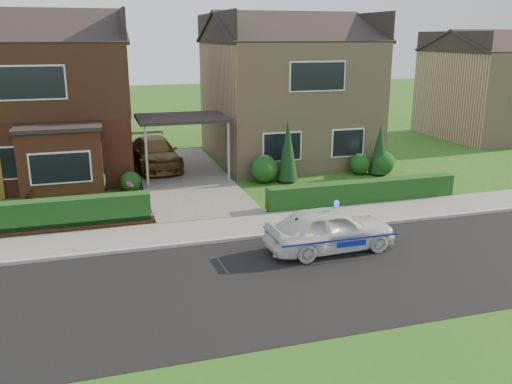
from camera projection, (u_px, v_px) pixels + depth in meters
name	position (u px, v px, depth m)	size (l,w,h in m)	color
ground	(255.00, 283.00, 13.81)	(120.00, 120.00, 0.00)	#264D14
road	(255.00, 283.00, 13.81)	(60.00, 6.00, 0.02)	black
kerb	(227.00, 240.00, 16.60)	(60.00, 0.16, 0.12)	#9E9993
sidewalk	(219.00, 229.00, 17.57)	(60.00, 2.00, 0.10)	slate
driveway	(184.00, 178.00, 23.92)	(3.80, 12.00, 0.12)	#666059
house_left	(40.00, 89.00, 23.95)	(7.50, 9.53, 7.25)	brown
house_right	(286.00, 86.00, 27.28)	(7.50, 8.06, 7.25)	tan
carport_link	(182.00, 119.00, 23.15)	(3.80, 3.00, 2.77)	black
dwarf_wall	(31.00, 231.00, 17.03)	(7.70, 0.25, 0.36)	brown
hedge_left	(32.00, 234.00, 17.22)	(7.50, 0.55, 0.90)	#113715
hedge_right	(362.00, 204.00, 20.34)	(7.50, 0.55, 0.80)	#113715
shrub_left_mid	(89.00, 181.00, 21.08)	(1.32, 1.32, 1.32)	#113715
shrub_left_near	(130.00, 182.00, 21.86)	(0.84, 0.84, 0.84)	#113715
shrub_right_near	(264.00, 169.00, 23.18)	(1.20, 1.20, 1.20)	#113715
shrub_right_mid	(360.00, 164.00, 24.58)	(0.96, 0.96, 0.96)	#113715
shrub_right_far	(383.00, 163.00, 24.56)	(1.08, 1.08, 1.08)	#113715
conifer_a	(288.00, 152.00, 23.08)	(0.90, 0.90, 2.60)	black
conifer_b	(380.00, 151.00, 24.35)	(0.90, 0.90, 2.20)	black
neighbour_right	(491.00, 95.00, 33.35)	(6.50, 7.00, 5.20)	tan
police_car	(330.00, 229.00, 15.77)	(3.52, 3.90, 1.47)	silver
driveway_car	(155.00, 153.00, 25.35)	(1.93, 4.74, 1.38)	brown
potted_plant_a	(52.00, 214.00, 18.12)	(0.35, 0.24, 0.67)	gray
potted_plant_b	(29.00, 198.00, 19.93)	(0.30, 0.37, 0.68)	gray
potted_plant_c	(130.00, 191.00, 20.85)	(0.38, 0.38, 0.69)	gray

